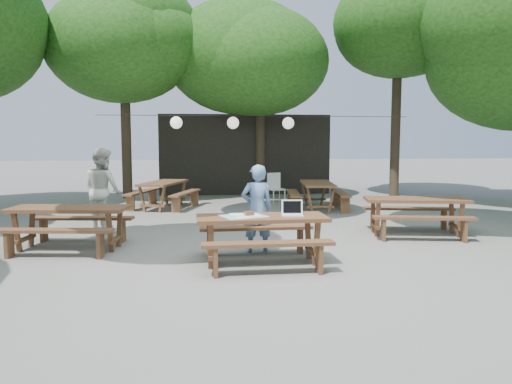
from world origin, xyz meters
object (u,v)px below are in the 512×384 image
object	(u,v)px
main_picnic_table	(262,239)
woman	(257,209)
picnic_table_nw	(70,227)
plastic_chair	(276,194)
second_person	(103,190)

from	to	relation	value
main_picnic_table	woman	world-z (taller)	woman
picnic_table_nw	plastic_chair	world-z (taller)	plastic_chair
second_person	plastic_chair	distance (m)	6.26
second_person	plastic_chair	world-z (taller)	second_person
main_picnic_table	woman	xyz separation A→B (m)	(0.03, 0.83, 0.36)
woman	second_person	world-z (taller)	second_person
main_picnic_table	woman	size ratio (longest dim) A/B	1.33
main_picnic_table	picnic_table_nw	distance (m)	3.52
woman	picnic_table_nw	bearing A→B (deg)	-15.49
main_picnic_table	woman	distance (m)	0.90
woman	second_person	xyz separation A→B (m)	(-2.95, 2.33, 0.13)
second_person	plastic_chair	bearing A→B (deg)	-86.68
picnic_table_nw	woman	size ratio (longest dim) A/B	1.40
woman	plastic_chair	size ratio (longest dim) A/B	1.67
woman	plastic_chair	world-z (taller)	woman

